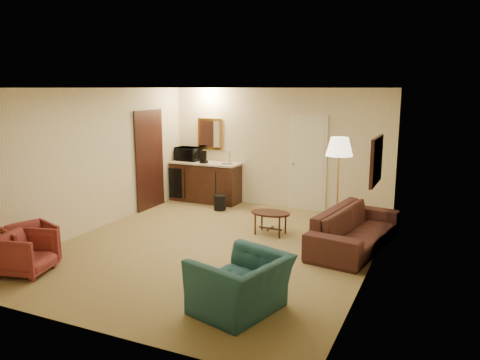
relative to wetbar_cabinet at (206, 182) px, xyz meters
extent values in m
plane|color=olive|center=(1.65, -2.72, -0.46)|extent=(6.00, 6.00, 0.00)
cube|color=beige|center=(1.65, 0.28, 0.84)|extent=(5.00, 0.02, 2.60)
cube|color=beige|center=(-0.85, -2.72, 0.84)|extent=(0.02, 6.00, 2.60)
cube|color=beige|center=(4.15, -2.72, 0.84)|extent=(0.02, 6.00, 2.60)
cube|color=white|center=(1.65, -2.72, 2.14)|extent=(5.00, 6.00, 0.02)
cube|color=beige|center=(2.35, 0.25, 0.56)|extent=(0.82, 0.06, 2.05)
cube|color=black|center=(-0.82, -1.02, 0.59)|extent=(0.06, 0.98, 2.10)
cube|color=gold|center=(0.00, 0.25, 1.09)|extent=(0.62, 0.04, 0.72)
cube|color=black|center=(4.11, -2.32, 1.09)|extent=(0.06, 0.90, 0.70)
cube|color=#381B12|center=(0.00, 0.00, 0.00)|extent=(1.64, 0.58, 0.92)
imported|color=black|center=(3.78, -1.83, -0.02)|extent=(0.99, 2.31, 0.88)
imported|color=#1F474D|center=(2.98, -4.65, 0.00)|extent=(0.93, 1.19, 0.91)
imported|color=maroon|center=(-0.50, -4.56, -0.12)|extent=(0.80, 0.82, 0.67)
imported|color=maroon|center=(-0.25, -4.85, -0.13)|extent=(0.74, 0.77, 0.66)
cube|color=black|center=(2.25, -1.72, -0.25)|extent=(0.74, 0.52, 0.41)
cube|color=#C98E43|center=(3.35, -1.32, 0.43)|extent=(0.56, 0.56, 1.78)
cylinder|color=black|center=(0.65, -0.57, -0.30)|extent=(0.34, 0.34, 0.33)
imported|color=black|center=(-0.50, 0.08, 0.65)|extent=(0.59, 0.36, 0.39)
cylinder|color=black|center=(0.02, -0.12, 0.60)|extent=(0.18, 0.18, 0.28)
camera|label=1|loc=(5.09, -9.32, 2.14)|focal=35.00mm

